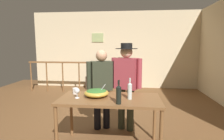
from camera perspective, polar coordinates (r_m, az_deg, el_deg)
ground_plane at (r=3.94m, az=-3.73°, el=-16.30°), size 8.75×8.75×0.00m
back_wall at (r=6.94m, az=0.84°, el=6.28°), size 6.23×0.10×2.85m
framed_picture at (r=6.97m, az=-4.52°, el=10.09°), size 0.43×0.03×0.33m
stair_railing at (r=6.16m, az=-5.70°, el=-0.79°), size 3.55×0.10×1.10m
tv_console at (r=6.80m, az=-4.21°, el=-3.87°), size 0.90×0.40×0.47m
flat_screen_tv at (r=6.69m, az=-4.30°, el=0.20°), size 0.60×0.12×0.43m
serving_table at (r=2.82m, az=-0.71°, el=-10.28°), size 1.53×0.74×0.81m
salad_bowl at (r=2.86m, az=-4.88°, el=-7.05°), size 0.38×0.38×0.21m
wine_glass at (r=2.81m, az=-10.94°, el=-6.53°), size 0.08×0.08×0.16m
wine_bottle_dark at (r=2.49m, az=2.10°, el=-7.56°), size 0.07×0.07×0.33m
wine_bottle_clear at (r=2.71m, az=5.59°, el=-6.38°), size 0.07×0.07×0.32m
mug_white at (r=3.07m, az=-11.42°, el=-6.43°), size 0.12×0.08×0.10m
person_standing_left at (r=3.45m, az=-3.25°, el=-4.25°), size 0.54×0.34×1.52m
person_standing_right at (r=3.39m, az=4.47°, el=-2.87°), size 0.56×0.40×1.65m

